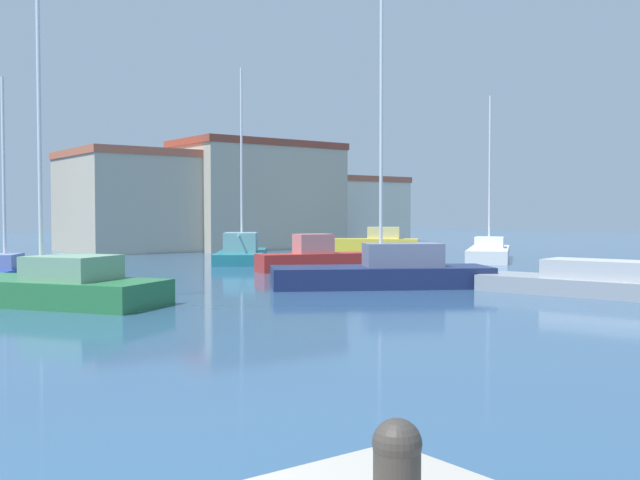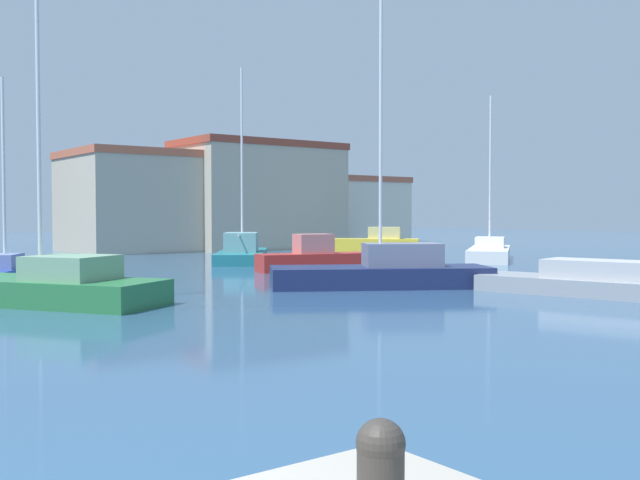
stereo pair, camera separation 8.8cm
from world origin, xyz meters
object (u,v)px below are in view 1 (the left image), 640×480
object	(u,v)px
sailboat_green_mid_harbor	(47,286)
sailboat_blue_outer_mooring	(5,271)
mooring_bollard	(397,477)
sailboat_white_inner_mooring	(489,251)
sailboat_navy_behind_lamppost	(385,271)
sailboat_teal_center_channel	(242,251)
motorboat_yellow_distant_east	(372,243)
motorboat_grey_near_pier	(611,284)
motorboat_red_far_left	(317,258)

from	to	relation	value
sailboat_green_mid_harbor	sailboat_blue_outer_mooring	world-z (taller)	sailboat_green_mid_harbor
sailboat_green_mid_harbor	mooring_bollard	bearing A→B (deg)	-102.14
mooring_bollard	sailboat_white_inner_mooring	distance (m)	38.98
sailboat_white_inner_mooring	sailboat_navy_behind_lamppost	bearing A→B (deg)	-152.38
sailboat_teal_center_channel	motorboat_yellow_distant_east	world-z (taller)	sailboat_teal_center_channel
motorboat_grey_near_pier	motorboat_yellow_distant_east	world-z (taller)	motorboat_yellow_distant_east
motorboat_red_far_left	motorboat_yellow_distant_east	world-z (taller)	motorboat_yellow_distant_east
mooring_bollard	motorboat_grey_near_pier	xyz separation A→B (m)	(18.99, 10.49, -0.97)
motorboat_grey_near_pier	motorboat_red_far_left	bearing A→B (deg)	94.70
sailboat_teal_center_channel	sailboat_white_inner_mooring	size ratio (longest dim) A/B	1.14
sailboat_green_mid_harbor	motorboat_grey_near_pier	size ratio (longest dim) A/B	1.17
sailboat_navy_behind_lamppost	sailboat_teal_center_channel	distance (m)	15.16
mooring_bollard	motorboat_grey_near_pier	distance (m)	21.72
sailboat_navy_behind_lamppost	sailboat_teal_center_channel	size ratio (longest dim) A/B	1.24
mooring_bollard	sailboat_blue_outer_mooring	world-z (taller)	sailboat_blue_outer_mooring
mooring_bollard	sailboat_teal_center_channel	bearing A→B (deg)	60.18
sailboat_white_inner_mooring	motorboat_grey_near_pier	distance (m)	18.08
sailboat_teal_center_channel	sailboat_blue_outer_mooring	bearing A→B (deg)	-158.72
mooring_bollard	motorboat_red_far_left	bearing A→B (deg)	53.93
sailboat_blue_outer_mooring	sailboat_navy_behind_lamppost	bearing A→B (deg)	-42.66
sailboat_blue_outer_mooring	motorboat_yellow_distant_east	size ratio (longest dim) A/B	1.35
sailboat_teal_center_channel	motorboat_grey_near_pier	size ratio (longest dim) A/B	1.18
mooring_bollard	sailboat_green_mid_harbor	xyz separation A→B (m)	(4.14, 19.26, -0.85)
motorboat_grey_near_pier	sailboat_blue_outer_mooring	distance (m)	21.47
sailboat_navy_behind_lamppost	sailboat_green_mid_harbor	world-z (taller)	sailboat_navy_behind_lamppost
mooring_bollard	sailboat_white_inner_mooring	size ratio (longest dim) A/B	0.07
sailboat_blue_outer_mooring	motorboat_yellow_distant_east	xyz separation A→B (m)	(25.30, 8.10, 0.12)
sailboat_navy_behind_lamppost	motorboat_red_far_left	world-z (taller)	sailboat_navy_behind_lamppost
sailboat_green_mid_harbor	sailboat_blue_outer_mooring	bearing A→B (deg)	84.77
mooring_bollard	sailboat_navy_behind_lamppost	size ratio (longest dim) A/B	0.05
mooring_bollard	sailboat_green_mid_harbor	size ratio (longest dim) A/B	0.06
sailboat_white_inner_mooring	motorboat_red_far_left	size ratio (longest dim) A/B	1.57
sailboat_green_mid_harbor	motorboat_grey_near_pier	distance (m)	17.24
mooring_bollard	motorboat_red_far_left	distance (m)	30.31
mooring_bollard	sailboat_teal_center_channel	xyz separation A→B (m)	(18.26, 31.86, -0.82)
sailboat_white_inner_mooring	motorboat_yellow_distant_east	xyz separation A→B (m)	(0.03, 9.96, 0.12)
motorboat_red_far_left	sailboat_blue_outer_mooring	xyz separation A→B (m)	(-13.02, 2.13, -0.10)
mooring_bollard	sailboat_navy_behind_lamppost	world-z (taller)	sailboat_navy_behind_lamppost
motorboat_yellow_distant_east	sailboat_navy_behind_lamppost	bearing A→B (deg)	-129.98
motorboat_grey_near_pier	motorboat_red_far_left	distance (m)	14.05
sailboat_green_mid_harbor	sailboat_navy_behind_lamppost	bearing A→B (deg)	-11.48
sailboat_blue_outer_mooring	motorboat_yellow_distant_east	bearing A→B (deg)	17.76
motorboat_grey_near_pier	motorboat_red_far_left	world-z (taller)	motorboat_red_far_left
mooring_bollard	sailboat_green_mid_harbor	distance (m)	19.72
sailboat_green_mid_harbor	motorboat_grey_near_pier	world-z (taller)	sailboat_green_mid_harbor
motorboat_red_far_left	sailboat_white_inner_mooring	bearing A→B (deg)	1.24
motorboat_yellow_distant_east	motorboat_red_far_left	bearing A→B (deg)	-140.20
motorboat_red_far_left	sailboat_teal_center_channel	bearing A→B (deg)	86.76
sailboat_teal_center_channel	sailboat_green_mid_harbor	bearing A→B (deg)	-138.25
sailboat_navy_behind_lamppost	sailboat_white_inner_mooring	distance (m)	16.74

